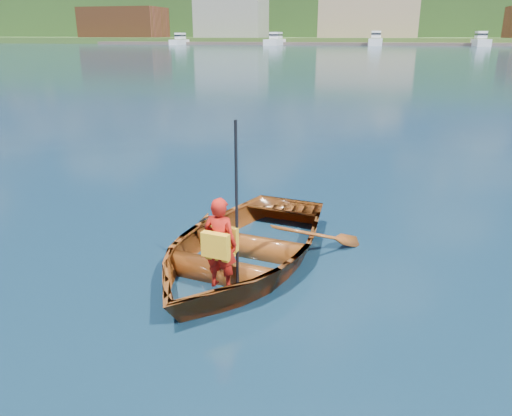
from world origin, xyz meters
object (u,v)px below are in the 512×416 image
(rowboat, at_px, (241,246))
(dock, at_px, (350,44))
(child_paddler, at_px, (221,243))
(marina_yachts, at_px, (445,41))

(rowboat, bearing_deg, dock, 93.27)
(rowboat, distance_m, dock, 149.06)
(rowboat, relative_size, dock, 0.03)
(rowboat, distance_m, child_paddler, 1.01)
(dock, relative_size, marina_yachts, 1.10)
(rowboat, bearing_deg, marina_yachts, 83.23)
(dock, bearing_deg, child_paddler, -86.75)
(child_paddler, relative_size, marina_yachts, 0.01)
(dock, bearing_deg, marina_yachts, -10.29)
(rowboat, distance_m, marina_yachts, 145.19)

